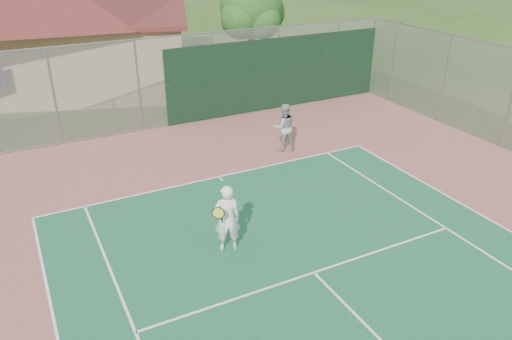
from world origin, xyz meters
The scene contains 6 objects.
back_fence centered at (2.11, 16.98, 1.67)m, with size 20.08×0.11×3.53m.
side_fence_right centered at (10.00, 12.50, 1.75)m, with size 0.08×9.00×3.50m.
clubhouse centered at (-3.32, 25.51, 3.19)m, with size 16.90×13.85×6.29m.
tree centered at (6.44, 22.24, 3.45)m, with size 3.77×3.57×5.25m.
player_white_front centered at (-1.36, 8.16, 0.87)m, with size 0.86×0.71×1.73m.
player_grey_back centered at (2.91, 12.85, 0.84)m, with size 0.92×0.77×1.69m.
Camera 1 is at (-5.37, -1.20, 7.08)m, focal length 35.00 mm.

